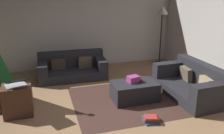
{
  "coord_description": "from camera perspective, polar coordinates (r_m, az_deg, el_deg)",
  "views": [
    {
      "loc": [
        -0.87,
        -3.85,
        2.31
      ],
      "look_at": [
        0.47,
        0.59,
        0.75
      ],
      "focal_mm": 38.55,
      "sensor_mm": 36.0,
      "label": 1
    }
  ],
  "objects": [
    {
      "name": "gift_box",
      "position": [
        5.08,
        5.06,
        -2.86
      ],
      "size": [
        0.27,
        0.23,
        0.13
      ],
      "primitive_type": "cube",
      "rotation": [
        0.0,
        0.0,
        0.22
      ],
      "color": "#B23F8C",
      "rests_on": "ottoman"
    },
    {
      "name": "ground_plane",
      "position": [
        4.57,
        -3.56,
        -11.8
      ],
      "size": [
        6.4,
        6.4,
        0.0
      ],
      "primitive_type": "plane",
      "color": "#93704C"
    },
    {
      "name": "side_table",
      "position": [
        4.86,
        -21.43,
        -7.33
      ],
      "size": [
        0.52,
        0.44,
        0.59
      ],
      "primitive_type": "cube",
      "color": "#4C3323",
      "rests_on": "ground_plane"
    },
    {
      "name": "area_rug",
      "position": [
        5.23,
        5.3,
        -7.66
      ],
      "size": [
        2.6,
        2.0,
        0.01
      ],
      "primitive_type": "cube",
      "color": "#432B24",
      "rests_on": "ground_plane"
    },
    {
      "name": "book_stack",
      "position": [
        4.44,
        9.18,
        -12.13
      ],
      "size": [
        0.3,
        0.26,
        0.12
      ],
      "color": "#2D5193",
      "rests_on": "ground_plane"
    },
    {
      "name": "laptop",
      "position": [
        4.66,
        -21.77,
        -3.71
      ],
      "size": [
        0.46,
        0.5,
        0.18
      ],
      "color": "silver",
      "rests_on": "side_table"
    },
    {
      "name": "corner_lamp",
      "position": [
        7.49,
        11.83,
        12.07
      ],
      "size": [
        0.36,
        0.36,
        1.76
      ],
      "color": "black",
      "rests_on": "ground_plane"
    },
    {
      "name": "couch_left",
      "position": [
        6.46,
        -9.42,
        -0.16
      ],
      "size": [
        1.76,
        0.9,
        0.66
      ],
      "rotation": [
        0.0,
        0.0,
        3.11
      ],
      "color": "#26262B",
      "rests_on": "ground_plane"
    },
    {
      "name": "tv_remote",
      "position": [
        5.13,
        6.8,
        -3.34
      ],
      "size": [
        0.13,
        0.16,
        0.02
      ],
      "primitive_type": "cube",
      "rotation": [
        0.0,
        0.0,
        -0.57
      ],
      "color": "black",
      "rests_on": "ottoman"
    },
    {
      "name": "ottoman",
      "position": [
        5.15,
        5.37,
        -5.73
      ],
      "size": [
        0.95,
        0.58,
        0.39
      ],
      "primitive_type": "cube",
      "color": "#26262B",
      "rests_on": "ground_plane"
    },
    {
      "name": "rear_partition",
      "position": [
        7.11,
        -9.73,
        10.18
      ],
      "size": [
        6.4,
        0.12,
        2.6
      ],
      "primitive_type": "cube",
      "color": "beige",
      "rests_on": "ground_plane"
    },
    {
      "name": "couch_right",
      "position": [
        5.58,
        18.63,
        -3.78
      ],
      "size": [
        1.0,
        1.71,
        0.71
      ],
      "rotation": [
        0.0,
        0.0,
        1.61
      ],
      "color": "#26262B",
      "rests_on": "ground_plane"
    }
  ]
}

